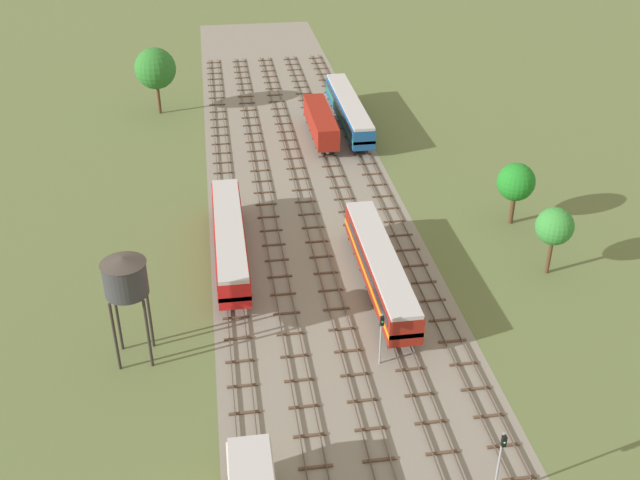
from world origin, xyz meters
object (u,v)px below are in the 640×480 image
object	(u,v)px
diesel_railcar_centre_near	(380,266)
signal_post_nearest	(381,333)
freight_boxcar_centre_midfar	(321,122)
water_tower	(125,277)
diesel_railcar_far_left_mid	(230,238)
signal_post_near	(500,458)
passenger_coach_centre_right_far	(349,109)

from	to	relation	value
diesel_railcar_centre_near	signal_post_nearest	bearing A→B (deg)	-102.09
signal_post_nearest	freight_boxcar_centre_midfar	bearing A→B (deg)	87.27
freight_boxcar_centre_midfar	water_tower	bearing A→B (deg)	-116.71
diesel_railcar_far_left_mid	signal_post_near	size ratio (longest dim) A/B	3.59
water_tower	freight_boxcar_centre_midfar	bearing A→B (deg)	63.29
passenger_coach_centre_right_far	signal_post_nearest	distance (m)	50.98
freight_boxcar_centre_midfar	water_tower	world-z (taller)	water_tower
diesel_railcar_centre_near	diesel_railcar_far_left_mid	size ratio (longest dim) A/B	1.00
freight_boxcar_centre_midfar	passenger_coach_centre_right_far	bearing A→B (deg)	39.48
freight_boxcar_centre_midfar	signal_post_nearest	size ratio (longest dim) A/B	2.87
water_tower	signal_post_near	world-z (taller)	water_tower
passenger_coach_centre_right_far	water_tower	xyz separation A→B (m)	(-26.14, -46.77, 5.19)
passenger_coach_centre_right_far	water_tower	distance (m)	53.83
freight_boxcar_centre_midfar	signal_post_nearest	distance (m)	46.92
water_tower	signal_post_nearest	xyz separation A→B (m)	(19.45, -3.77, -4.68)
water_tower	passenger_coach_centre_right_far	bearing A→B (deg)	60.80
diesel_railcar_centre_near	water_tower	distance (m)	23.27
freight_boxcar_centre_midfar	diesel_railcar_centre_near	bearing A→B (deg)	-90.01
water_tower	signal_post_near	distance (m)	30.28
diesel_railcar_centre_near	water_tower	size ratio (longest dim) A/B	2.14
passenger_coach_centre_right_far	signal_post_nearest	xyz separation A→B (m)	(-6.69, -50.54, 0.51)
signal_post_nearest	signal_post_near	size ratio (longest dim) A/B	0.85
diesel_railcar_centre_near	freight_boxcar_centre_midfar	size ratio (longest dim) A/B	1.46
diesel_railcar_far_left_mid	passenger_coach_centre_right_far	xyz separation A→B (m)	(17.85, 32.92, 0.02)
passenger_coach_centre_right_far	water_tower	bearing A→B (deg)	-119.20
freight_boxcar_centre_midfar	signal_post_nearest	xyz separation A→B (m)	(-2.24, -46.87, 0.67)
diesel_railcar_far_left_mid	signal_post_nearest	xyz separation A→B (m)	(11.15, -17.62, 0.53)
freight_boxcar_centre_midfar	signal_post_near	xyz separation A→B (m)	(2.22, -61.19, 1.16)
water_tower	signal_post_nearest	world-z (taller)	water_tower
diesel_railcar_centre_near	signal_post_near	distance (m)	24.86
signal_post_near	water_tower	bearing A→B (deg)	142.89
diesel_railcar_centre_near	signal_post_nearest	distance (m)	10.66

